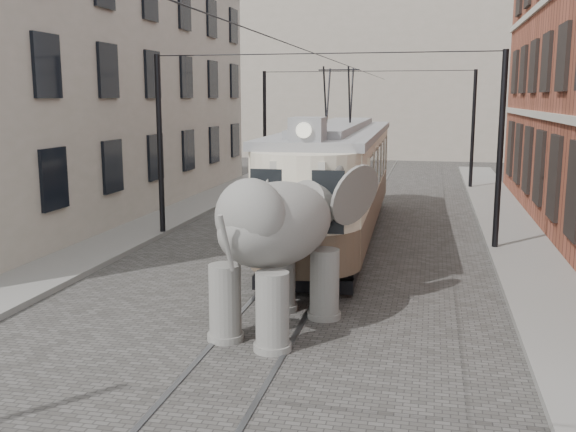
# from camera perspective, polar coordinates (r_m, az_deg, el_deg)

# --- Properties ---
(ground) EXTENTS (120.00, 120.00, 0.00)m
(ground) POSITION_cam_1_polar(r_m,az_deg,el_deg) (15.42, -0.24, -7.17)
(ground) COLOR #4A4744
(tram_rails) EXTENTS (1.54, 80.00, 0.02)m
(tram_rails) POSITION_cam_1_polar(r_m,az_deg,el_deg) (15.42, -0.24, -7.12)
(tram_rails) COLOR slate
(tram_rails) RESTS_ON ground
(sidewalk_right) EXTENTS (2.00, 60.00, 0.15)m
(sidewalk_right) POSITION_cam_1_polar(r_m,az_deg,el_deg) (15.32, 22.46, -7.80)
(sidewalk_right) COLOR slate
(sidewalk_right) RESTS_ON ground
(sidewalk_left) EXTENTS (2.00, 60.00, 0.15)m
(sidewalk_left) POSITION_cam_1_polar(r_m,az_deg,el_deg) (17.92, -21.05, -5.13)
(sidewalk_left) COLOR slate
(sidewalk_left) RESTS_ON ground
(stucco_building) EXTENTS (7.00, 24.00, 10.00)m
(stucco_building) POSITION_cam_1_polar(r_m,az_deg,el_deg) (28.21, -18.21, 10.53)
(stucco_building) COLOR gray
(stucco_building) RESTS_ON ground
(distant_block) EXTENTS (28.00, 10.00, 14.00)m
(distant_block) POSITION_cam_1_polar(r_m,az_deg,el_deg) (54.51, 9.20, 12.64)
(distant_block) COLOR gray
(distant_block) RESTS_ON ground
(catenary) EXTENTS (11.00, 30.20, 6.00)m
(catenary) POSITION_cam_1_polar(r_m,az_deg,el_deg) (19.73, 2.37, 5.54)
(catenary) COLOR black
(catenary) RESTS_ON ground
(tram) EXTENTS (3.24, 14.07, 5.56)m
(tram) POSITION_cam_1_polar(r_m,az_deg,el_deg) (21.79, 4.35, 5.38)
(tram) COLOR beige
(tram) RESTS_ON ground
(elephant) EXTENTS (4.51, 6.09, 3.32)m
(elephant) POSITION_cam_1_polar(r_m,az_deg,el_deg) (13.05, -0.96, -2.84)
(elephant) COLOR slate
(elephant) RESTS_ON ground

